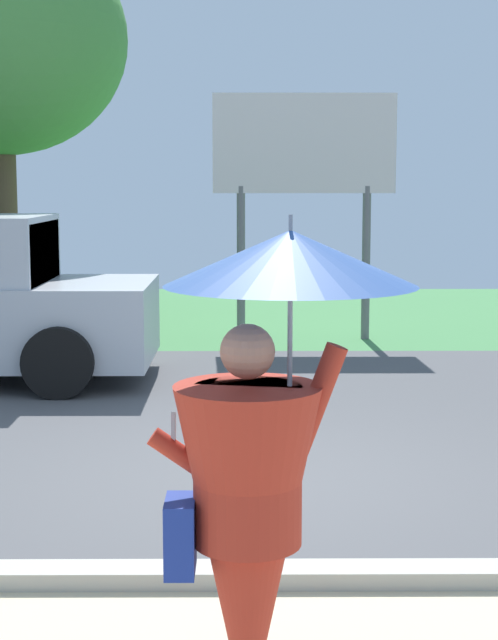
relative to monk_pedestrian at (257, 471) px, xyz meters
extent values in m
cube|color=#4C4C4F|center=(0.03, 5.53, -1.15)|extent=(40.00, 8.00, 0.10)
cube|color=#448247|center=(0.03, 13.53, -1.15)|extent=(40.00, 8.00, 0.10)
cube|color=#B2AD9E|center=(0.03, 1.53, -1.05)|extent=(40.00, 0.24, 0.10)
cone|color=#B22D1E|center=(-0.04, 0.00, -0.38)|extent=(0.60, 0.60, 1.45)
cylinder|color=#B22D1E|center=(-0.04, 0.00, 0.02)|extent=(0.44, 0.44, 0.65)
sphere|color=tan|center=(-0.04, 0.00, 0.49)|extent=(0.22, 0.22, 0.22)
cylinder|color=#B22D1E|center=(0.24, 0.00, 0.30)|extent=(0.24, 0.09, 0.45)
cylinder|color=#B22D1E|center=(-0.30, 0.02, 0.05)|extent=(0.29, 0.08, 0.24)
cylinder|color=gray|center=(0.13, 0.00, 0.52)|extent=(0.02, 0.02, 0.75)
cone|color=#33569E|center=(0.13, 0.00, 0.86)|extent=(1.01, 1.01, 0.22)
cylinder|color=gray|center=(0.13, 0.00, 0.98)|extent=(0.02, 0.02, 0.10)
cube|color=#B7B7BC|center=(-0.34, 0.05, 0.15)|extent=(0.02, 0.11, 0.16)
cube|color=navy|center=(-0.31, -0.05, -0.25)|extent=(0.12, 0.24, 0.30)
cube|color=#2D3842|center=(-2.34, 7.56, 0.33)|extent=(0.10, 1.70, 0.77)
cylinder|color=black|center=(-1.99, 8.56, -0.72)|extent=(0.76, 0.28, 0.76)
cylinder|color=black|center=(-1.99, 6.56, -0.72)|extent=(0.76, 0.28, 0.76)
cylinder|color=slate|center=(-0.08, 10.61, 0.00)|extent=(0.12, 0.12, 2.20)
cylinder|color=slate|center=(1.72, 10.61, 0.00)|extent=(0.12, 0.12, 2.20)
cube|color=silver|center=(0.82, 10.61, 1.70)|extent=(2.60, 0.10, 1.40)
cylinder|color=brown|center=(-3.70, 11.74, 0.49)|extent=(0.36, 0.36, 3.18)
ellipsoid|color=#478C3D|center=(-3.70, 11.74, 3.29)|extent=(3.82, 3.82, 3.47)
camera|label=1|loc=(-0.06, -3.97, 1.15)|focal=57.08mm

